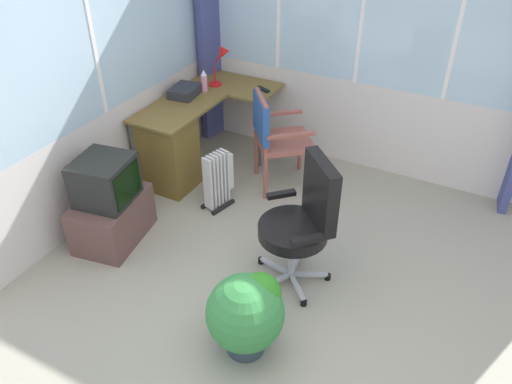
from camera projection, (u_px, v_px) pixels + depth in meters
The scene contains 14 objects.
ground at pixel (280, 343), 3.38m from camera, with size 5.79×5.05×0.06m, color #9B9684.
north_window_panel at pixel (13, 104), 3.43m from camera, with size 4.79×0.07×2.53m.
east_window_panel at pixel (405, 46), 4.40m from camera, with size 0.07×4.05×2.53m.
curtain_corner at pixel (210, 25), 5.08m from camera, with size 0.34×0.07×2.43m, color #444A86.
desk at pixel (174, 145), 4.72m from camera, with size 1.43×0.89×0.72m.
desk_lamp at pixel (223, 59), 4.96m from camera, with size 0.24×0.21×0.39m.
tv_remote at pixel (263, 89), 4.95m from camera, with size 0.04×0.15×0.02m, color black.
spray_bottle at pixel (204, 81), 4.89m from camera, with size 0.06×0.06×0.22m.
paper_tray at pixel (185, 91), 4.83m from camera, with size 0.30×0.23×0.09m, color #2A2C32.
wooden_armchair at pixel (271, 130), 4.57m from camera, with size 0.68×0.68×0.92m.
office_chair at pixel (304, 217), 3.53m from camera, with size 0.60×0.61×1.00m.
tv_on_stand at pixel (110, 205), 4.05m from camera, with size 0.71×0.54×0.75m.
space_heater at pixel (219, 179), 4.47m from camera, with size 0.33×0.23×0.54m.
potted_plant at pixel (247, 312), 3.14m from camera, with size 0.50×0.50×0.58m.
Camera 1 is at (-2.02, -0.89, 2.72)m, focal length 35.53 mm.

